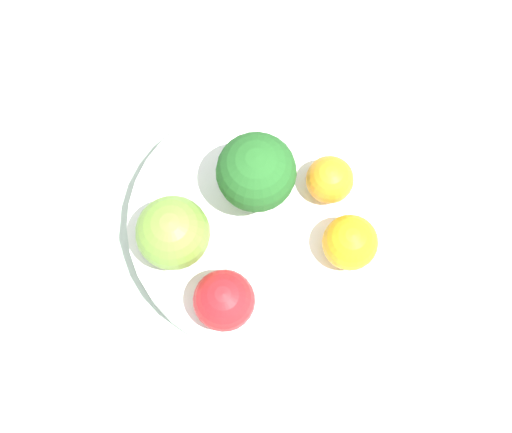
{
  "coord_description": "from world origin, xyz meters",
  "views": [
    {
      "loc": [
        0.07,
        -0.19,
        0.72
      ],
      "look_at": [
        0.0,
        0.0,
        0.06
      ],
      "focal_mm": 60.0,
      "sensor_mm": 36.0,
      "label": 1
    }
  ],
  "objects_px": {
    "apple_green": "(224,300)",
    "orange_front": "(330,180)",
    "orange_back": "(349,245)",
    "apple_red": "(173,233)",
    "broccoli": "(256,173)",
    "bowl": "(256,225)"
  },
  "relations": [
    {
      "from": "apple_green",
      "to": "orange_front",
      "type": "bearing_deg",
      "value": 68.67
    },
    {
      "from": "apple_green",
      "to": "orange_back",
      "type": "bearing_deg",
      "value": 43.15
    },
    {
      "from": "apple_red",
      "to": "orange_back",
      "type": "bearing_deg",
      "value": 15.48
    },
    {
      "from": "broccoli",
      "to": "orange_front",
      "type": "relative_size",
      "value": 1.99
    },
    {
      "from": "orange_front",
      "to": "orange_back",
      "type": "relative_size",
      "value": 0.88
    },
    {
      "from": "apple_red",
      "to": "orange_front",
      "type": "height_order",
      "value": "apple_red"
    },
    {
      "from": "apple_red",
      "to": "orange_front",
      "type": "relative_size",
      "value": 1.51
    },
    {
      "from": "bowl",
      "to": "apple_green",
      "type": "distance_m",
      "value": 0.09
    },
    {
      "from": "apple_green",
      "to": "broccoli",
      "type": "bearing_deg",
      "value": 94.36
    },
    {
      "from": "orange_front",
      "to": "orange_back",
      "type": "xyz_separation_m",
      "value": [
        0.03,
        -0.05,
        0.0
      ]
    },
    {
      "from": "broccoli",
      "to": "apple_green",
      "type": "height_order",
      "value": "broccoli"
    },
    {
      "from": "apple_green",
      "to": "apple_red",
      "type": "bearing_deg",
      "value": 146.19
    },
    {
      "from": "broccoli",
      "to": "apple_red",
      "type": "xyz_separation_m",
      "value": [
        -0.05,
        -0.06,
        -0.02
      ]
    },
    {
      "from": "bowl",
      "to": "apple_red",
      "type": "relative_size",
      "value": 3.61
    },
    {
      "from": "apple_green",
      "to": "orange_back",
      "type": "height_order",
      "value": "apple_green"
    },
    {
      "from": "broccoli",
      "to": "orange_back",
      "type": "bearing_deg",
      "value": -16.94
    },
    {
      "from": "bowl",
      "to": "broccoli",
      "type": "xyz_separation_m",
      "value": [
        -0.01,
        0.02,
        0.06
      ]
    },
    {
      "from": "broccoli",
      "to": "orange_front",
      "type": "xyz_separation_m",
      "value": [
        0.06,
        0.02,
        -0.03
      ]
    },
    {
      "from": "broccoli",
      "to": "orange_front",
      "type": "distance_m",
      "value": 0.06
    },
    {
      "from": "orange_front",
      "to": "apple_green",
      "type": "bearing_deg",
      "value": -111.33
    },
    {
      "from": "orange_front",
      "to": "apple_red",
      "type": "bearing_deg",
      "value": -140.22
    },
    {
      "from": "bowl",
      "to": "apple_red",
      "type": "bearing_deg",
      "value": -144.5
    }
  ]
}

